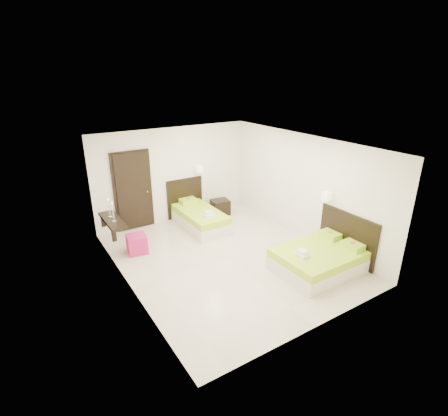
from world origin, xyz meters
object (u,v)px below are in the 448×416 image
bed_single (199,216)px  nightstand (220,207)px  ottoman (137,244)px  bed_double (321,257)px

bed_single → nightstand: (0.94, 0.39, -0.05)m
nightstand → ottoman: nightstand is taller
ottoman → nightstand: bearing=18.3°
bed_single → bed_double: bed_single is taller
bed_double → ottoman: bed_double is taller
ottoman → bed_single: bearing=16.1°
bed_single → bed_double: 3.56m
nightstand → ottoman: 3.04m
bed_double → nightstand: size_ratio=3.57×
nightstand → bed_double: bearing=-78.1°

